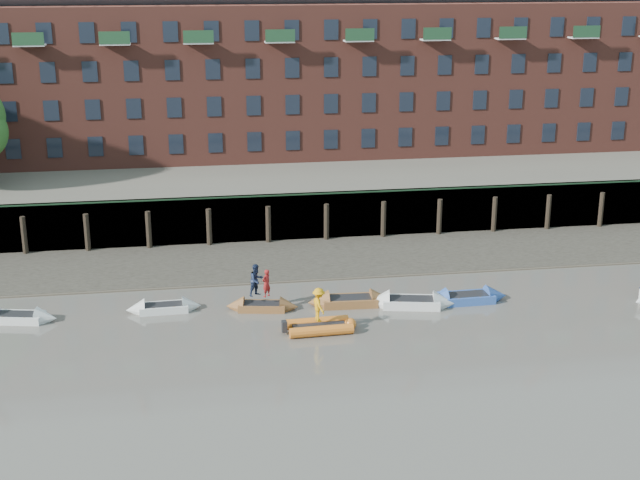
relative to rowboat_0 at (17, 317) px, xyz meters
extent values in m
plane|color=#615C55|center=(16.70, -10.22, -0.22)|extent=(220.00, 220.00, 0.00)
cube|color=#3D382F|center=(16.70, 7.78, -0.22)|extent=(110.00, 8.00, 0.50)
cube|color=#4C4336|center=(16.70, 4.38, -0.22)|extent=(110.00, 1.60, 0.10)
cube|color=#2D2A26|center=(16.70, 12.18, 1.38)|extent=(110.00, 0.80, 3.20)
cylinder|color=black|center=(-1.30, 11.53, 1.08)|extent=(0.36, 0.36, 2.60)
cylinder|color=black|center=(2.70, 11.53, 1.08)|extent=(0.36, 0.36, 2.60)
cylinder|color=black|center=(6.70, 11.53, 1.08)|extent=(0.36, 0.36, 2.60)
cylinder|color=black|center=(10.70, 11.53, 1.08)|extent=(0.36, 0.36, 2.60)
cylinder|color=black|center=(14.70, 11.53, 1.08)|extent=(0.36, 0.36, 2.60)
cylinder|color=black|center=(18.70, 11.53, 1.08)|extent=(0.36, 0.36, 2.60)
cylinder|color=black|center=(22.70, 11.53, 1.08)|extent=(0.36, 0.36, 2.60)
cylinder|color=black|center=(26.70, 11.53, 1.08)|extent=(0.36, 0.36, 2.60)
cylinder|color=black|center=(30.70, 11.53, 1.08)|extent=(0.36, 0.36, 2.60)
cylinder|color=black|center=(34.70, 11.53, 1.08)|extent=(0.36, 0.36, 2.60)
cylinder|color=black|center=(38.70, 11.53, 1.08)|extent=(0.36, 0.36, 2.60)
cube|color=#264C2D|center=(16.70, 11.88, 3.03)|extent=(110.00, 0.06, 0.10)
cube|color=#5E594D|center=(16.70, 25.78, 1.38)|extent=(110.00, 28.00, 3.20)
cube|color=brown|center=(16.70, 26.78, 8.98)|extent=(80.00, 10.00, 12.00)
cube|color=black|center=(-3.30, 21.76, 4.78)|extent=(1.10, 0.12, 1.50)
cube|color=black|center=(-0.30, 21.76, 4.78)|extent=(1.10, 0.12, 1.50)
cube|color=black|center=(2.70, 21.76, 4.78)|extent=(1.10, 0.12, 1.50)
cube|color=black|center=(5.70, 21.76, 4.78)|extent=(1.10, 0.12, 1.50)
cube|color=black|center=(8.70, 21.76, 4.78)|extent=(1.10, 0.12, 1.50)
cube|color=black|center=(11.70, 21.76, 4.78)|extent=(1.10, 0.12, 1.50)
cube|color=black|center=(14.70, 21.76, 4.78)|extent=(1.10, 0.12, 1.50)
cube|color=black|center=(17.70, 21.76, 4.78)|extent=(1.10, 0.12, 1.50)
cube|color=black|center=(20.70, 21.76, 4.78)|extent=(1.10, 0.12, 1.50)
cube|color=black|center=(23.70, 21.76, 4.78)|extent=(1.10, 0.12, 1.50)
cube|color=black|center=(26.70, 21.76, 4.78)|extent=(1.10, 0.12, 1.50)
cube|color=black|center=(29.70, 21.76, 4.78)|extent=(1.10, 0.12, 1.50)
cube|color=black|center=(32.70, 21.76, 4.78)|extent=(1.10, 0.12, 1.50)
cube|color=black|center=(35.70, 21.76, 4.78)|extent=(1.10, 0.12, 1.50)
cube|color=black|center=(38.70, 21.76, 4.78)|extent=(1.10, 0.12, 1.50)
cube|color=black|center=(41.70, 21.76, 4.78)|extent=(1.10, 0.12, 1.50)
cube|color=black|center=(44.70, 21.76, 4.78)|extent=(1.10, 0.12, 1.50)
cube|color=black|center=(-3.30, 21.76, 7.58)|extent=(1.10, 0.12, 1.50)
cube|color=black|center=(-0.30, 21.76, 7.58)|extent=(1.10, 0.12, 1.50)
cube|color=black|center=(2.70, 21.76, 7.58)|extent=(1.10, 0.12, 1.50)
cube|color=black|center=(5.70, 21.76, 7.58)|extent=(1.10, 0.12, 1.50)
cube|color=black|center=(8.70, 21.76, 7.58)|extent=(1.10, 0.12, 1.50)
cube|color=black|center=(11.70, 21.76, 7.58)|extent=(1.10, 0.12, 1.50)
cube|color=black|center=(14.70, 21.76, 7.58)|extent=(1.10, 0.12, 1.50)
cube|color=black|center=(17.70, 21.76, 7.58)|extent=(1.10, 0.12, 1.50)
cube|color=black|center=(20.70, 21.76, 7.58)|extent=(1.10, 0.12, 1.50)
cube|color=black|center=(23.70, 21.76, 7.58)|extent=(1.10, 0.12, 1.50)
cube|color=black|center=(26.70, 21.76, 7.58)|extent=(1.10, 0.12, 1.50)
cube|color=black|center=(29.70, 21.76, 7.58)|extent=(1.10, 0.12, 1.50)
cube|color=black|center=(32.70, 21.76, 7.58)|extent=(1.10, 0.12, 1.50)
cube|color=black|center=(35.70, 21.76, 7.58)|extent=(1.10, 0.12, 1.50)
cube|color=black|center=(38.70, 21.76, 7.58)|extent=(1.10, 0.12, 1.50)
cube|color=black|center=(41.70, 21.76, 7.58)|extent=(1.10, 0.12, 1.50)
cube|color=black|center=(44.70, 21.76, 7.58)|extent=(1.10, 0.12, 1.50)
cube|color=black|center=(-3.30, 21.76, 10.38)|extent=(1.10, 0.12, 1.50)
cube|color=black|center=(-0.30, 21.76, 10.38)|extent=(1.10, 0.12, 1.50)
cube|color=black|center=(2.70, 21.76, 10.38)|extent=(1.10, 0.12, 1.50)
cube|color=black|center=(5.70, 21.76, 10.38)|extent=(1.10, 0.12, 1.50)
cube|color=black|center=(8.70, 21.76, 10.38)|extent=(1.10, 0.12, 1.50)
cube|color=black|center=(11.70, 21.76, 10.38)|extent=(1.10, 0.12, 1.50)
cube|color=black|center=(14.70, 21.76, 10.38)|extent=(1.10, 0.12, 1.50)
cube|color=black|center=(17.70, 21.76, 10.38)|extent=(1.10, 0.12, 1.50)
cube|color=black|center=(20.70, 21.76, 10.38)|extent=(1.10, 0.12, 1.50)
cube|color=black|center=(23.70, 21.76, 10.38)|extent=(1.10, 0.12, 1.50)
cube|color=black|center=(26.70, 21.76, 10.38)|extent=(1.10, 0.12, 1.50)
cube|color=black|center=(29.70, 21.76, 10.38)|extent=(1.10, 0.12, 1.50)
cube|color=black|center=(32.70, 21.76, 10.38)|extent=(1.10, 0.12, 1.50)
cube|color=black|center=(35.70, 21.76, 10.38)|extent=(1.10, 0.12, 1.50)
cube|color=black|center=(38.70, 21.76, 10.38)|extent=(1.10, 0.12, 1.50)
cube|color=black|center=(41.70, 21.76, 10.38)|extent=(1.10, 0.12, 1.50)
cube|color=black|center=(44.70, 21.76, 10.38)|extent=(1.10, 0.12, 1.50)
cube|color=black|center=(-3.30, 21.76, 13.18)|extent=(1.10, 0.12, 1.50)
cube|color=black|center=(-0.30, 21.76, 13.18)|extent=(1.10, 0.12, 1.50)
cube|color=black|center=(2.70, 21.76, 13.18)|extent=(1.10, 0.12, 1.50)
cube|color=black|center=(5.70, 21.76, 13.18)|extent=(1.10, 0.12, 1.50)
cube|color=black|center=(8.70, 21.76, 13.18)|extent=(1.10, 0.12, 1.50)
cube|color=black|center=(11.70, 21.76, 13.18)|extent=(1.10, 0.12, 1.50)
cube|color=black|center=(14.70, 21.76, 13.18)|extent=(1.10, 0.12, 1.50)
cube|color=black|center=(17.70, 21.76, 13.18)|extent=(1.10, 0.12, 1.50)
cube|color=black|center=(20.70, 21.76, 13.18)|extent=(1.10, 0.12, 1.50)
cube|color=black|center=(23.70, 21.76, 13.18)|extent=(1.10, 0.12, 1.50)
cube|color=black|center=(26.70, 21.76, 13.18)|extent=(1.10, 0.12, 1.50)
cube|color=black|center=(29.70, 21.76, 13.18)|extent=(1.10, 0.12, 1.50)
cube|color=black|center=(32.70, 21.76, 13.18)|extent=(1.10, 0.12, 1.50)
cube|color=black|center=(35.70, 21.76, 13.18)|extent=(1.10, 0.12, 1.50)
cube|color=black|center=(38.70, 21.76, 13.18)|extent=(1.10, 0.12, 1.50)
cube|color=black|center=(41.70, 21.76, 13.18)|extent=(1.10, 0.12, 1.50)
cube|color=black|center=(44.70, 21.76, 13.18)|extent=(1.10, 0.12, 1.50)
cube|color=silver|center=(0.00, 0.00, -0.01)|extent=(2.98, 1.80, 0.43)
cone|color=silver|center=(1.59, -0.34, -0.01)|extent=(1.32, 1.45, 1.25)
cube|color=black|center=(0.00, 0.00, 0.19)|extent=(2.46, 1.40, 0.06)
cube|color=silver|center=(7.76, 0.22, -0.02)|extent=(2.67, 1.27, 0.41)
cone|color=silver|center=(9.29, 0.26, -0.02)|extent=(1.06, 1.22, 1.19)
cone|color=silver|center=(6.22, 0.17, -0.02)|extent=(1.06, 1.22, 1.19)
cube|color=black|center=(7.76, 0.22, 0.17)|extent=(2.22, 0.96, 0.06)
cube|color=brown|center=(13.14, -0.41, -0.02)|extent=(2.74, 1.60, 0.40)
cone|color=brown|center=(14.62, -0.68, -0.02)|extent=(1.19, 1.32, 1.16)
cone|color=brown|center=(11.66, -0.14, -0.02)|extent=(1.19, 1.32, 1.16)
cube|color=black|center=(13.14, -0.41, 0.16)|extent=(2.27, 1.24, 0.06)
cube|color=brown|center=(18.07, -0.46, 0.02)|extent=(3.11, 1.52, 0.48)
cone|color=brown|center=(19.85, -0.54, 0.02)|extent=(1.25, 1.43, 1.38)
cone|color=brown|center=(16.29, -0.38, 0.02)|extent=(1.25, 1.43, 1.38)
cube|color=black|center=(18.07, -0.46, 0.23)|extent=(2.59, 1.15, 0.06)
cube|color=silver|center=(21.42, -1.21, 0.02)|extent=(3.37, 2.03, 0.49)
cone|color=silver|center=(23.22, -1.58, 0.02)|extent=(1.49, 1.64, 1.42)
cone|color=silver|center=(19.62, -0.84, 0.02)|extent=(1.49, 1.64, 1.42)
cube|color=black|center=(21.42, -1.21, 0.25)|extent=(2.79, 1.57, 0.06)
cube|color=#2F53A0|center=(24.68, -1.01, 0.02)|extent=(3.09, 1.46, 0.48)
cone|color=#2F53A0|center=(26.46, -0.97, 0.02)|extent=(1.22, 1.41, 1.38)
cone|color=#2F53A0|center=(22.90, -1.06, 0.02)|extent=(1.22, 1.41, 1.38)
cube|color=black|center=(24.68, -1.01, 0.24)|extent=(2.57, 1.10, 0.06)
cylinder|color=orange|center=(15.79, -3.24, 0.05)|extent=(3.35, 0.70, 0.55)
cylinder|color=orange|center=(15.85, -4.40, 0.05)|extent=(3.35, 0.70, 0.55)
sphere|color=orange|center=(17.48, -3.75, 0.05)|extent=(0.63, 0.63, 0.63)
cube|color=black|center=(15.82, -3.82, 0.05)|extent=(2.81, 1.07, 0.19)
imported|color=maroon|center=(13.40, -0.42, 1.35)|extent=(0.68, 0.67, 1.58)
imported|color=#19233F|center=(12.88, -0.19, 1.47)|extent=(1.12, 1.07, 1.83)
imported|color=orange|center=(15.80, -3.80, 1.27)|extent=(0.89, 1.28, 1.80)
camera|label=1|loc=(9.26, -46.16, 18.48)|focal=50.00mm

